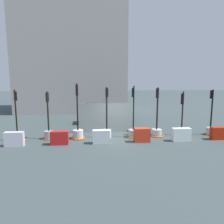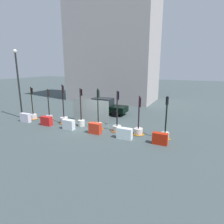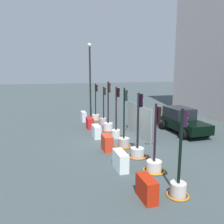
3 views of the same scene
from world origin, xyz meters
name	(u,v)px [view 3 (image 3 of 3)]	position (x,y,z in m)	size (l,w,h in m)	color
ground_plane	(118,142)	(0.00, 0.00, 0.00)	(120.00, 120.00, 0.00)	#3E4A4C
traffic_light_0	(96,115)	(-6.49, 0.09, 0.43)	(0.95, 0.95, 3.23)	silver
traffic_light_1	(104,118)	(-4.60, 0.33, 0.52)	(0.91, 0.91, 3.09)	#B8A9B1
traffic_light_2	(108,124)	(-2.71, 0.17, 0.50)	(0.88, 0.88, 3.60)	silver
traffic_light_3	(116,128)	(-0.81, 0.17, 0.66)	(0.60, 0.60, 3.35)	silver
traffic_light_4	(124,138)	(0.96, 0.07, 0.52)	(0.89, 0.89, 3.44)	#B7ABA5
traffic_light_5	(138,148)	(2.63, 0.22, 0.49)	(1.00, 1.00, 3.32)	beige
traffic_light_6	(154,162)	(4.43, 0.25, 0.44)	(0.98, 0.98, 3.04)	silver
traffic_light_7	(179,181)	(6.49, 0.14, 0.59)	(0.81, 0.81, 3.17)	beige
construction_barrier_0	(84,116)	(-6.32, -1.03, 0.42)	(1.08, 0.38, 0.84)	silver
construction_barrier_1	(90,123)	(-3.74, -1.00, 0.40)	(1.04, 0.47, 0.81)	red
construction_barrier_2	(96,132)	(-1.27, -1.05, 0.41)	(1.03, 0.47, 0.82)	silver
construction_barrier_3	(107,143)	(1.28, -1.03, 0.43)	(0.97, 0.49, 0.86)	red
construction_barrier_4	(120,161)	(3.79, -1.11, 0.41)	(1.15, 0.45, 0.82)	white
construction_barrier_5	(147,188)	(6.36, -1.03, 0.40)	(1.02, 0.45, 0.81)	red
car_black_sedan	(182,120)	(-0.82, 5.08, 0.86)	(4.35, 2.10, 1.73)	black
street_lamp_post	(90,74)	(-7.85, -0.09, 4.00)	(0.36, 0.36, 6.74)	black
site_fence_panel	(138,121)	(-0.79, 1.72, 1.02)	(3.86, 0.50, 2.14)	#939E9A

